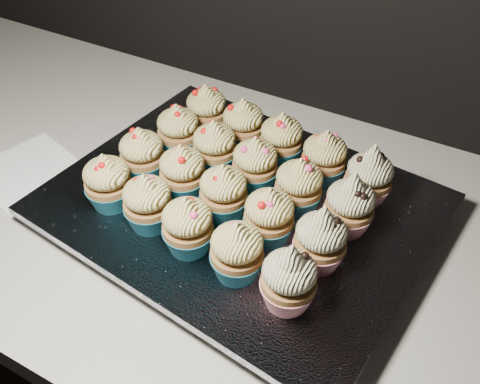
{
  "coord_description": "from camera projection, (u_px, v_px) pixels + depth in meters",
  "views": [
    {
      "loc": [
        0.18,
        1.23,
        1.43
      ],
      "look_at": [
        -0.07,
        1.69,
        0.95
      ],
      "focal_mm": 40.0,
      "sensor_mm": 36.0,
      "label": 1
    }
  ],
  "objects": [
    {
      "name": "cupcake_19",
      "position": [
        369.0,
        177.0,
        0.7
      ],
      "size": [
        0.06,
        0.06,
        0.1
      ],
      "color": "red",
      "rests_on": "foil_lining"
    },
    {
      "name": "cupcake_3",
      "position": [
        237.0,
        251.0,
        0.61
      ],
      "size": [
        0.06,
        0.06,
        0.08
      ],
      "color": "#1B6A7F",
      "rests_on": "foil_lining"
    },
    {
      "name": "cupcake_5",
      "position": [
        142.0,
        155.0,
        0.74
      ],
      "size": [
        0.06,
        0.06,
        0.08
      ],
      "color": "#1B6A7F",
      "rests_on": "foil_lining"
    },
    {
      "name": "cupcake_11",
      "position": [
        214.0,
        147.0,
        0.75
      ],
      "size": [
        0.06,
        0.06,
        0.08
      ],
      "color": "#1B6A7F",
      "rests_on": "foil_lining"
    },
    {
      "name": "cupcake_15",
      "position": [
        207.0,
        111.0,
        0.82
      ],
      "size": [
        0.06,
        0.06,
        0.08
      ],
      "color": "#1B6A7F",
      "rests_on": "foil_lining"
    },
    {
      "name": "cupcake_8",
      "position": [
        269.0,
        216.0,
        0.65
      ],
      "size": [
        0.06,
        0.06,
        0.08
      ],
      "color": "#1B6A7F",
      "rests_on": "foil_lining"
    },
    {
      "name": "napkin",
      "position": [
        28.0,
        171.0,
        0.82
      ],
      "size": [
        0.17,
        0.17,
        0.0
      ],
      "primitive_type": "cube",
      "rotation": [
        0.0,
        0.0,
        -0.28
      ],
      "color": "white",
      "rests_on": "worktop"
    },
    {
      "name": "cupcake_7",
      "position": [
        223.0,
        192.0,
        0.68
      ],
      "size": [
        0.06,
        0.06,
        0.08
      ],
      "color": "#1B6A7F",
      "rests_on": "foil_lining"
    },
    {
      "name": "foil_lining",
      "position": [
        240.0,
        204.0,
        0.73
      ],
      "size": [
        0.53,
        0.44,
        0.01
      ],
      "primitive_type": "cube",
      "rotation": [
        0.0,
        0.0,
        -0.12
      ],
      "color": "silver",
      "rests_on": "baking_tray"
    },
    {
      "name": "cupcake_17",
      "position": [
        281.0,
        140.0,
        0.76
      ],
      "size": [
        0.06,
        0.06,
        0.08
      ],
      "color": "#1B6A7F",
      "rests_on": "foil_lining"
    },
    {
      "name": "baking_tray",
      "position": [
        240.0,
        213.0,
        0.74
      ],
      "size": [
        0.49,
        0.4,
        0.02
      ],
      "primitive_type": "cube",
      "rotation": [
        0.0,
        0.0,
        -0.12
      ],
      "color": "black",
      "rests_on": "worktop"
    },
    {
      "name": "cupcake_12",
      "position": [
        255.0,
        164.0,
        0.72
      ],
      "size": [
        0.06,
        0.06,
        0.08
      ],
      "color": "#1B6A7F",
      "rests_on": "foil_lining"
    },
    {
      "name": "cupcake_16",
      "position": [
        243.0,
        125.0,
        0.79
      ],
      "size": [
        0.06,
        0.06,
        0.08
      ],
      "color": "#1B6A7F",
      "rests_on": "foil_lining"
    },
    {
      "name": "cupcake_18",
      "position": [
        324.0,
        158.0,
        0.73
      ],
      "size": [
        0.06,
        0.06,
        0.08
      ],
      "color": "#1B6A7F",
      "rests_on": "foil_lining"
    },
    {
      "name": "cupcake_4",
      "position": [
        289.0,
        279.0,
        0.58
      ],
      "size": [
        0.06,
        0.06,
        0.1
      ],
      "color": "red",
      "rests_on": "foil_lining"
    },
    {
      "name": "cupcake_6",
      "position": [
        183.0,
        172.0,
        0.71
      ],
      "size": [
        0.06,
        0.06,
        0.08
      ],
      "color": "#1B6A7F",
      "rests_on": "foil_lining"
    },
    {
      "name": "cupcake_0",
      "position": [
        108.0,
        182.0,
        0.7
      ],
      "size": [
        0.06,
        0.06,
        0.08
      ],
      "color": "#1B6A7F",
      "rests_on": "foil_lining"
    },
    {
      "name": "cupcake_9",
      "position": [
        320.0,
        239.0,
        0.62
      ],
      "size": [
        0.06,
        0.06,
        0.1
      ],
      "color": "red",
      "rests_on": "foil_lining"
    },
    {
      "name": "cupcake_10",
      "position": [
        178.0,
        131.0,
        0.78
      ],
      "size": [
        0.06,
        0.06,
        0.08
      ],
      "color": "#1B6A7F",
      "rests_on": "foil_lining"
    },
    {
      "name": "worktop",
      "position": [
        286.0,
        241.0,
        0.74
      ],
      "size": [
        2.44,
        0.64,
        0.04
      ],
      "primitive_type": "cube",
      "color": "beige",
      "rests_on": "cabinet"
    },
    {
      "name": "cupcake_14",
      "position": [
        350.0,
        205.0,
        0.66
      ],
      "size": [
        0.06,
        0.06,
        0.1
      ],
      "color": "red",
      "rests_on": "foil_lining"
    },
    {
      "name": "cupcake_13",
      "position": [
        299.0,
        186.0,
        0.69
      ],
      "size": [
        0.06,
        0.06,
        0.08
      ],
      "color": "#1B6A7F",
      "rests_on": "foil_lining"
    },
    {
      "name": "cupcake_1",
      "position": [
        148.0,
        202.0,
        0.67
      ],
      "size": [
        0.06,
        0.06,
        0.08
      ],
      "color": "#1B6A7F",
      "rests_on": "foil_lining"
    },
    {
      "name": "cupcake_2",
      "position": [
        188.0,
        226.0,
        0.64
      ],
      "size": [
        0.06,
        0.06,
        0.08
      ],
      "color": "#1B6A7F",
      "rests_on": "foil_lining"
    }
  ]
}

